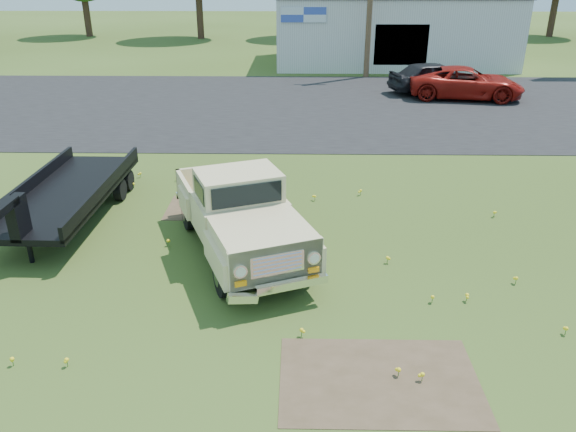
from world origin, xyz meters
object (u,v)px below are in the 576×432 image
(vintage_pickup_truck, at_px, (239,213))
(dark_sedan, at_px, (434,78))
(flatbed_trailer, at_px, (67,188))
(red_pickup, at_px, (466,83))

(vintage_pickup_truck, relative_size, dark_sedan, 1.18)
(flatbed_trailer, distance_m, dark_sedan, 19.31)
(vintage_pickup_truck, xyz_separation_m, flatbed_trailer, (-4.33, 1.67, -0.13))
(red_pickup, bearing_deg, vintage_pickup_truck, 158.32)
(red_pickup, distance_m, dark_sedan, 1.72)
(dark_sedan, bearing_deg, red_pickup, -150.43)
(flatbed_trailer, xyz_separation_m, dark_sedan, (12.12, 15.03, -0.05))
(red_pickup, bearing_deg, dark_sedan, 52.45)
(vintage_pickup_truck, xyz_separation_m, dark_sedan, (7.79, 16.69, -0.19))
(flatbed_trailer, height_order, dark_sedan, flatbed_trailer)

